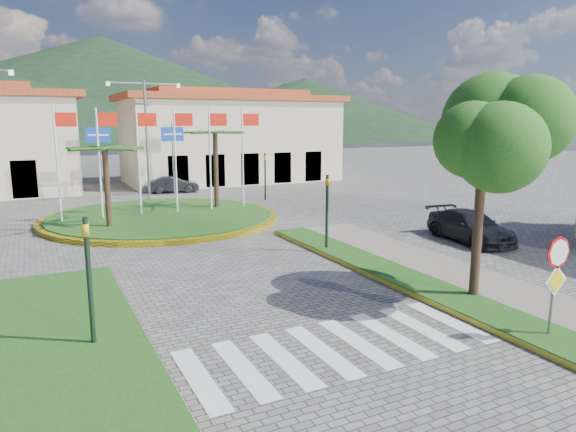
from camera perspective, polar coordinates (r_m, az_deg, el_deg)
name	(u,v)px	position (r m, az deg, el deg)	size (l,w,h in m)	color
verge_right	(545,337)	(14.45, 26.69, -11.97)	(1.60, 28.00, 0.18)	#1B4E16
median_left	(34,366)	(12.88, -26.42, -14.70)	(5.00, 14.00, 0.18)	#1B4E16
crosswalk	(336,347)	(12.73, 5.40, -14.30)	(8.00, 3.00, 0.01)	silver
roundabout_island	(162,217)	(28.91, -13.82, -0.07)	(12.70, 12.70, 6.00)	yellow
stop_sign	(556,271)	(13.98, 27.63, -5.42)	(0.80, 0.11, 2.65)	slate
deciduous_tree	(485,127)	(15.89, 21.03, 9.24)	(3.60, 3.60, 6.80)	black
traffic_light_left	(89,271)	(12.76, -21.27, -5.67)	(0.15, 0.18, 3.20)	black
traffic_light_right	(327,205)	(21.01, 4.36, 1.19)	(0.15, 0.18, 3.20)	black
traffic_light_far	(265,172)	(34.95, -2.56, 4.95)	(0.18, 0.15, 3.20)	black
direction_sign_west	(99,148)	(37.01, -20.26, 7.09)	(1.60, 0.14, 5.20)	slate
direction_sign_east	(173,146)	(37.91, -12.68, 7.55)	(1.60, 0.14, 5.20)	slate
street_lamp_centre	(146,133)	(36.49, -15.45, 8.84)	(4.80, 0.16, 8.00)	slate
building_right	(231,137)	(46.68, -6.41, 8.71)	(19.08, 9.54, 8.05)	#C5B595
hill_far_mid	(103,88)	(167.39, -19.87, 13.25)	(180.00, 180.00, 30.00)	black
hill_far_east	(304,108)	(160.10, 1.82, 11.85)	(120.00, 120.00, 18.00)	black
hill_near_back	(7,109)	(135.84, -28.76, 10.40)	(110.00, 110.00, 16.00)	black
car_dark_a	(18,186)	(42.00, -27.84, 2.92)	(1.55, 3.86, 1.32)	black
car_dark_b	(173,185)	(39.65, -12.61, 3.43)	(1.29, 3.69, 1.22)	black
car_side_right	(470,226)	(24.41, 19.58, -1.10)	(1.90, 4.68, 1.36)	black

